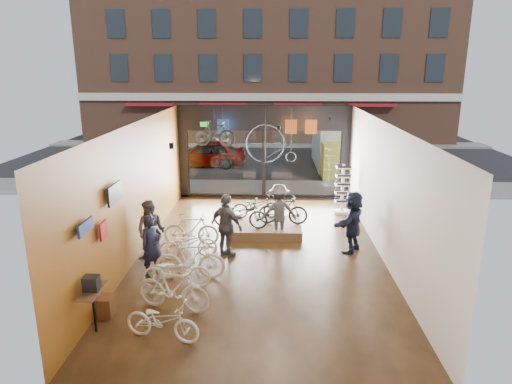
{
  "coord_description": "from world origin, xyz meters",
  "views": [
    {
      "loc": [
        0.32,
        -12.47,
        5.3
      ],
      "look_at": [
        -0.17,
        1.4,
        1.47
      ],
      "focal_mm": 32.0,
      "sensor_mm": 36.0,
      "label": 1
    }
  ],
  "objects_px": {
    "sunglasses_rack": "(343,189)",
    "box_truck": "(339,147)",
    "display_bike_left": "(240,214)",
    "customer_3": "(279,211)",
    "hung_bike": "(214,133)",
    "street_car": "(207,153)",
    "floor_bike_3": "(190,259)",
    "floor_bike_1": "(173,288)",
    "display_bike_right": "(256,206)",
    "floor_bike_4": "(188,244)",
    "floor_bike_2": "(176,271)",
    "customer_2": "(227,226)",
    "floor_bike_0": "(162,320)",
    "customer_1": "(151,231)",
    "floor_bike_5": "(191,229)",
    "customer_0": "(152,246)",
    "display_bike_mid": "(283,210)",
    "penny_farthing": "(273,145)",
    "display_platform": "(264,228)",
    "customer_5": "(353,222)"
  },
  "relations": [
    {
      "from": "floor_bike_0",
      "to": "display_bike_right",
      "type": "relative_size",
      "value": 0.97
    },
    {
      "from": "floor_bike_5",
      "to": "display_bike_left",
      "type": "xyz_separation_m",
      "value": [
        1.44,
        0.8,
        0.26
      ]
    },
    {
      "from": "floor_bike_0",
      "to": "customer_1",
      "type": "height_order",
      "value": "customer_1"
    },
    {
      "from": "display_bike_mid",
      "to": "floor_bike_3",
      "type": "bearing_deg",
      "value": 147.87
    },
    {
      "from": "display_bike_left",
      "to": "customer_0",
      "type": "bearing_deg",
      "value": 153.12
    },
    {
      "from": "display_bike_right",
      "to": "floor_bike_4",
      "type": "bearing_deg",
      "value": 135.95
    },
    {
      "from": "display_bike_left",
      "to": "customer_0",
      "type": "distance_m",
      "value": 3.58
    },
    {
      "from": "display_bike_left",
      "to": "hung_bike",
      "type": "height_order",
      "value": "hung_bike"
    },
    {
      "from": "hung_bike",
      "to": "street_car",
      "type": "bearing_deg",
      "value": 18.09
    },
    {
      "from": "box_truck",
      "to": "floor_bike_2",
      "type": "xyz_separation_m",
      "value": [
        -5.77,
        -13.28,
        -0.84
      ]
    },
    {
      "from": "display_platform",
      "to": "customer_5",
      "type": "xyz_separation_m",
      "value": [
        2.6,
        -1.51,
        0.77
      ]
    },
    {
      "from": "street_car",
      "to": "floor_bike_3",
      "type": "bearing_deg",
      "value": 6.22
    },
    {
      "from": "street_car",
      "to": "display_bike_mid",
      "type": "relative_size",
      "value": 2.59
    },
    {
      "from": "floor_bike_0",
      "to": "floor_bike_1",
      "type": "height_order",
      "value": "floor_bike_1"
    },
    {
      "from": "box_truck",
      "to": "floor_bike_3",
      "type": "bearing_deg",
      "value": -113.38
    },
    {
      "from": "floor_bike_1",
      "to": "customer_3",
      "type": "height_order",
      "value": "customer_3"
    },
    {
      "from": "box_truck",
      "to": "customer_3",
      "type": "height_order",
      "value": "box_truck"
    },
    {
      "from": "customer_5",
      "to": "sunglasses_rack",
      "type": "height_order",
      "value": "sunglasses_rack"
    },
    {
      "from": "floor_bike_4",
      "to": "display_platform",
      "type": "height_order",
      "value": "floor_bike_4"
    },
    {
      "from": "display_platform",
      "to": "customer_5",
      "type": "distance_m",
      "value": 3.11
    },
    {
      "from": "display_bike_mid",
      "to": "display_platform",
      "type": "bearing_deg",
      "value": 88.73
    },
    {
      "from": "floor_bike_3",
      "to": "floor_bike_4",
      "type": "bearing_deg",
      "value": 9.01
    },
    {
      "from": "customer_2",
      "to": "customer_3",
      "type": "bearing_deg",
      "value": -99.15
    },
    {
      "from": "customer_1",
      "to": "floor_bike_5",
      "type": "bearing_deg",
      "value": 65.72
    },
    {
      "from": "floor_bike_3",
      "to": "sunglasses_rack",
      "type": "height_order",
      "value": "sunglasses_rack"
    },
    {
      "from": "sunglasses_rack",
      "to": "box_truck",
      "type": "bearing_deg",
      "value": 67.19
    },
    {
      "from": "display_bike_left",
      "to": "customer_3",
      "type": "bearing_deg",
      "value": -84.59
    },
    {
      "from": "customer_2",
      "to": "hung_bike",
      "type": "xyz_separation_m",
      "value": [
        -0.86,
        4.51,
        2.0
      ]
    },
    {
      "from": "penny_farthing",
      "to": "floor_bike_1",
      "type": "bearing_deg",
      "value": -106.3
    },
    {
      "from": "display_bike_mid",
      "to": "penny_farthing",
      "type": "xyz_separation_m",
      "value": [
        -0.32,
        2.58,
        1.71
      ]
    },
    {
      "from": "street_car",
      "to": "floor_bike_5",
      "type": "relative_size",
      "value": 2.48
    },
    {
      "from": "street_car",
      "to": "customer_5",
      "type": "height_order",
      "value": "customer_5"
    },
    {
      "from": "display_platform",
      "to": "box_truck",
      "type": "bearing_deg",
      "value": 68.35
    },
    {
      "from": "customer_0",
      "to": "hung_bike",
      "type": "xyz_separation_m",
      "value": [
        0.96,
        5.77,
        2.11
      ]
    },
    {
      "from": "floor_bike_4",
      "to": "hung_bike",
      "type": "bearing_deg",
      "value": -15.42
    },
    {
      "from": "display_bike_left",
      "to": "customer_2",
      "type": "xyz_separation_m",
      "value": [
        -0.27,
        -1.65,
        0.16
      ]
    },
    {
      "from": "display_platform",
      "to": "customer_1",
      "type": "distance_m",
      "value": 4.02
    },
    {
      "from": "floor_bike_1",
      "to": "customer_0",
      "type": "bearing_deg",
      "value": 42.99
    },
    {
      "from": "floor_bike_3",
      "to": "hung_bike",
      "type": "bearing_deg",
      "value": -3.26
    },
    {
      "from": "customer_3",
      "to": "sunglasses_rack",
      "type": "distance_m",
      "value": 3.55
    },
    {
      "from": "display_bike_left",
      "to": "customer_3",
      "type": "distance_m",
      "value": 1.24
    },
    {
      "from": "display_bike_mid",
      "to": "hung_bike",
      "type": "distance_m",
      "value": 4.13
    },
    {
      "from": "customer_1",
      "to": "hung_bike",
      "type": "relative_size",
      "value": 1.12
    },
    {
      "from": "floor_bike_3",
      "to": "floor_bike_5",
      "type": "bearing_deg",
      "value": 5.31
    },
    {
      "from": "sunglasses_rack",
      "to": "hung_bike",
      "type": "height_order",
      "value": "hung_bike"
    },
    {
      "from": "customer_1",
      "to": "penny_farthing",
      "type": "bearing_deg",
      "value": 67.18
    },
    {
      "from": "floor_bike_2",
      "to": "customer_2",
      "type": "relative_size",
      "value": 0.91
    },
    {
      "from": "floor_bike_3",
      "to": "customer_5",
      "type": "xyz_separation_m",
      "value": [
        4.45,
        2.0,
        0.38
      ]
    },
    {
      "from": "floor_bike_5",
      "to": "display_platform",
      "type": "xyz_separation_m",
      "value": [
        2.21,
        1.21,
        -0.36
      ]
    },
    {
      "from": "display_bike_left",
      "to": "penny_farthing",
      "type": "distance_m",
      "value": 3.57
    }
  ]
}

